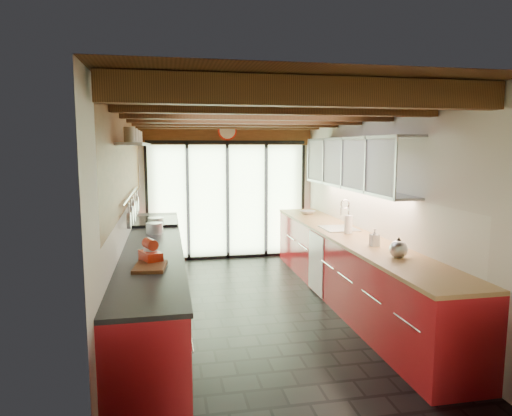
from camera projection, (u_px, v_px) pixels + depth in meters
name	position (u px, v px, depth m)	size (l,w,h in m)	color
ground	(256.00, 308.00, 5.92)	(5.50, 5.50, 0.00)	black
room_shell	(256.00, 180.00, 5.69)	(5.50, 5.50, 5.50)	silver
ceiling_beams	(250.00, 117.00, 5.95)	(3.14, 5.06, 4.90)	#593316
glass_door	(227.00, 169.00, 8.31)	(2.95, 0.10, 2.90)	#C6EAAD
left_counter	(154.00, 279.00, 5.61)	(0.68, 5.00, 0.92)	#B41820
range_stove	(157.00, 251.00, 7.02)	(0.66, 0.90, 0.97)	silver
right_counter	(349.00, 268.00, 6.10)	(0.68, 5.00, 0.92)	#B41820
sink_assembly	(340.00, 226.00, 6.42)	(0.45, 0.52, 0.43)	silver
upper_cabinets_right	(354.00, 163.00, 6.23)	(0.34, 3.00, 3.00)	silver
left_wall_fixtures	(135.00, 165.00, 5.56)	(0.28, 2.60, 0.96)	silver
stand_mixer	(151.00, 253.00, 4.55)	(0.25, 0.31, 0.25)	red
pot_large	(154.00, 228.00, 6.09)	(0.22, 0.22, 0.14)	silver
pot_small	(156.00, 221.00, 6.87)	(0.24, 0.24, 0.09)	silver
cutting_board	(150.00, 267.00, 4.34)	(0.29, 0.40, 0.03)	brown
kettle	(398.00, 248.00, 4.77)	(0.24, 0.26, 0.23)	silver
paper_towel	(348.00, 225.00, 6.07)	(0.12, 0.12, 0.29)	white
soap_bottle	(375.00, 237.00, 5.31)	(0.09, 0.10, 0.21)	silver
bowl	(307.00, 212.00, 7.83)	(0.25, 0.25, 0.06)	silver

